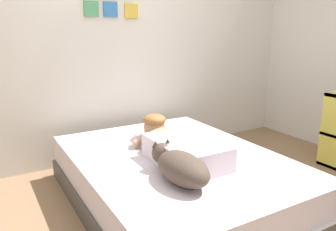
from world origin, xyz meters
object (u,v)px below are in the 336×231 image
(pillow, at_px, (159,131))
(cell_phone, at_px, (169,164))
(dog, at_px, (180,166))
(bed, at_px, (176,179))
(coffee_cup, at_px, (164,138))
(person_lying, at_px, (176,145))

(pillow, relative_size, cell_phone, 3.71)
(pillow, distance_m, dog, 0.94)
(bed, bearing_deg, pillow, 76.76)
(bed, distance_m, coffee_cup, 0.42)
(dog, relative_size, cell_phone, 4.11)
(pillow, xyz_separation_m, cell_phone, (-0.25, -0.61, -0.05))
(pillow, xyz_separation_m, dog, (-0.33, -0.88, 0.05))
(cell_phone, bearing_deg, dog, -105.85)
(person_lying, xyz_separation_m, cell_phone, (-0.12, -0.09, -0.10))
(cell_phone, bearing_deg, coffee_cup, 64.92)
(dog, height_order, cell_phone, dog)
(coffee_cup, relative_size, cell_phone, 0.89)
(bed, xyz_separation_m, coffee_cup, (0.08, 0.34, 0.24))
(bed, relative_size, cell_phone, 14.52)
(person_lying, bearing_deg, dog, -118.16)
(coffee_cup, bearing_deg, dog, -111.78)
(coffee_cup, bearing_deg, cell_phone, -115.08)
(person_lying, xyz_separation_m, dog, (-0.20, -0.36, -0.00))
(pillow, xyz_separation_m, coffee_cup, (-0.04, -0.15, -0.02))
(person_lying, bearing_deg, bed, 54.97)
(pillow, distance_m, coffee_cup, 0.16)
(bed, distance_m, person_lying, 0.31)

